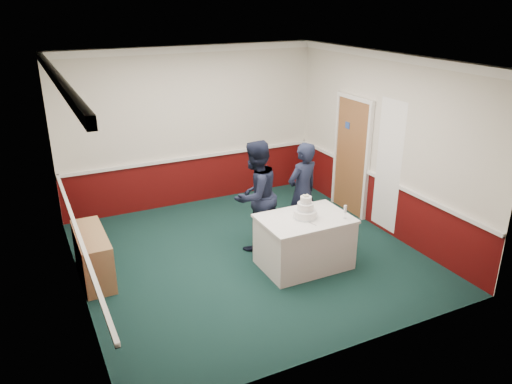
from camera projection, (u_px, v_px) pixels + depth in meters
name	position (u px, v px, depth m)	size (l,w,h in m)	color
ground	(249.00, 256.00, 7.85)	(5.00, 5.00, 0.00)	#132F2B
room_shell	(236.00, 124.00, 7.67)	(5.00, 5.00, 3.00)	silver
sideboard	(93.00, 256.00, 7.12)	(0.41, 1.20, 0.70)	#AA8052
cake_table	(304.00, 241.00, 7.43)	(1.32, 0.92, 0.79)	white
wedding_cake	(305.00, 211.00, 7.24)	(0.35, 0.35, 0.36)	white
cake_knife	(311.00, 223.00, 7.10)	(0.01, 0.22, 0.01)	silver
champagne_flute	(345.00, 210.00, 7.20)	(0.05, 0.05, 0.21)	silver
person_man	(255.00, 196.00, 7.82)	(0.86, 0.67, 1.78)	black
person_woman	(302.00, 192.00, 8.09)	(0.61, 0.40, 1.67)	black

